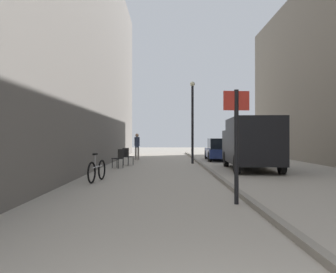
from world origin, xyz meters
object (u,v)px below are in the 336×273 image
at_px(delivery_van, 251,142).
at_px(lamp_post, 192,117).
at_px(parked_car, 220,150).
at_px(cafe_chair_by_doorway, 127,155).
at_px(street_sign_post, 236,136).
at_px(pedestrian_main_foreground, 137,145).
at_px(bicycle_leaning, 97,170).
at_px(cafe_chair_near_window, 119,157).

xyz_separation_m(delivery_van, lamp_post, (-2.40, 4.10, 1.44)).
xyz_separation_m(parked_car, cafe_chair_by_doorway, (-5.72, -4.13, -0.17)).
bearing_deg(parked_car, cafe_chair_by_doorway, -141.87).
relative_size(parked_car, street_sign_post, 1.64).
relative_size(pedestrian_main_foreground, cafe_chair_by_doorway, 1.89).
relative_size(lamp_post, cafe_chair_by_doorway, 5.06).
xyz_separation_m(delivery_van, cafe_chair_by_doorway, (-6.06, 2.90, -0.74)).
xyz_separation_m(street_sign_post, bicycle_leaning, (-3.97, 4.10, -1.16)).
relative_size(lamp_post, cafe_chair_near_window, 5.06).
distance_m(lamp_post, bicycle_leaning, 9.48).
relative_size(delivery_van, bicycle_leaning, 3.10).
bearing_deg(lamp_post, cafe_chair_near_window, -142.38).
height_order(pedestrian_main_foreground, cafe_chair_near_window, pedestrian_main_foreground).
bearing_deg(lamp_post, cafe_chair_by_doorway, -161.76).
bearing_deg(delivery_van, parked_car, 95.64).
bearing_deg(bicycle_leaning, delivery_van, 41.64).
bearing_deg(street_sign_post, delivery_van, -111.32).
bearing_deg(delivery_van, lamp_post, 123.28).
bearing_deg(pedestrian_main_foreground, cafe_chair_near_window, 93.63).
bearing_deg(cafe_chair_near_window, pedestrian_main_foreground, 26.61).
bearing_deg(delivery_van, street_sign_post, -102.79).
bearing_deg(lamp_post, bicycle_leaning, -115.16).
bearing_deg(cafe_chair_by_doorway, bicycle_leaning, 38.27).
bearing_deg(bicycle_leaning, lamp_post, 72.74).
distance_m(delivery_van, bicycle_leaning, 7.64).
relative_size(delivery_van, lamp_post, 1.15).
distance_m(lamp_post, cafe_chair_near_window, 5.34).
xyz_separation_m(parked_car, cafe_chair_near_window, (-5.93, -5.90, -0.17)).
relative_size(street_sign_post, cafe_chair_near_window, 2.77).
relative_size(bicycle_leaning, cafe_chair_near_window, 1.87).
height_order(street_sign_post, cafe_chair_near_window, street_sign_post).
height_order(street_sign_post, cafe_chair_by_doorway, street_sign_post).
bearing_deg(cafe_chair_by_doorway, parked_car, 166.08).
xyz_separation_m(pedestrian_main_foreground, delivery_van, (5.90, -7.49, 0.26)).
bearing_deg(lamp_post, delivery_van, -59.62).
height_order(delivery_van, cafe_chair_near_window, delivery_van).
bearing_deg(cafe_chair_by_doorway, street_sign_post, 58.65).
relative_size(delivery_van, parked_car, 1.28).
xyz_separation_m(delivery_van, cafe_chair_near_window, (-6.26, 1.13, -0.74)).
xyz_separation_m(parked_car, bicycle_leaning, (-5.97, -11.24, -0.33)).
bearing_deg(delivery_van, cafe_chair_near_window, 172.71).
distance_m(pedestrian_main_foreground, street_sign_post, 16.21).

